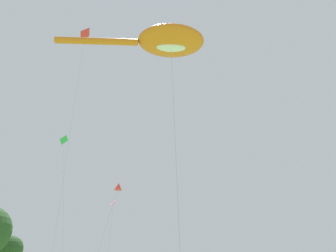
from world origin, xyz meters
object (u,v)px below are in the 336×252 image
object	(u,v)px
small_kite_stunt_black	(113,208)
small_kite_box_yellow	(118,187)
small_kite_triangle_green	(84,44)
tree_oak_right	(9,250)
big_show_kite	(167,41)
small_kite_diamond_red	(64,147)

from	to	relation	value
small_kite_stunt_black	small_kite_box_yellow	world-z (taller)	small_kite_stunt_black
small_kite_triangle_green	small_kite_stunt_black	xyz separation A→B (m)	(5.33, 2.40, -14.99)
small_kite_stunt_black	tree_oak_right	world-z (taller)	tree_oak_right
tree_oak_right	small_kite_triangle_green	bearing A→B (deg)	-90.02
big_show_kite	tree_oak_right	xyz separation A→B (m)	(-4.66, 40.31, -11.86)
small_kite_diamond_red	small_kite_stunt_black	size ratio (longest dim) A/B	2.00
small_kite_stunt_black	tree_oak_right	xyz separation A→B (m)	(-5.32, 29.63, -1.12)
big_show_kite	tree_oak_right	world-z (taller)	big_show_kite
small_kite_stunt_black	tree_oak_right	distance (m)	30.13
big_show_kite	small_kite_triangle_green	xyz separation A→B (m)	(-4.67, 8.28, 4.24)
big_show_kite	small_kite_box_yellow	world-z (taller)	big_show_kite
small_kite_box_yellow	tree_oak_right	bearing A→B (deg)	-130.74
small_kite_triangle_green	small_kite_stunt_black	world-z (taller)	small_kite_triangle_green
small_kite_diamond_red	small_kite_triangle_green	xyz separation A→B (m)	(-1.63, -10.28, 6.83)
tree_oak_right	small_kite_box_yellow	bearing A→B (deg)	-84.06
small_kite_diamond_red	tree_oak_right	distance (m)	23.70
tree_oak_right	small_kite_diamond_red	bearing A→B (deg)	-85.74
big_show_kite	tree_oak_right	distance (m)	42.28
small_kite_box_yellow	tree_oak_right	distance (m)	35.18
small_kite_stunt_black	small_kite_box_yellow	size ratio (longest dim) A/B	1.02
big_show_kite	small_kite_stunt_black	distance (m)	15.17
small_kite_box_yellow	small_kite_triangle_green	bearing A→B (deg)	-85.45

